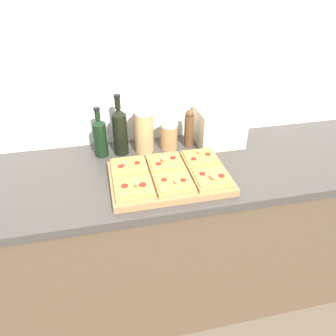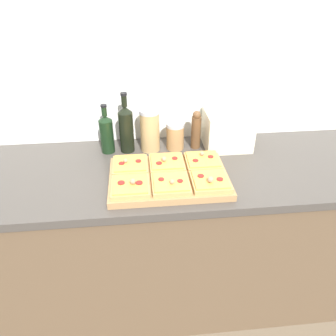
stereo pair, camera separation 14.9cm
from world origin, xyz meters
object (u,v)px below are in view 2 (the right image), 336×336
cutting_board (169,178)px  wine_bottle (126,128)px  olive_oil_bottle (107,133)px  toaster_oven (227,129)px  grain_jar_tall (150,130)px  grain_jar_short (175,136)px  pepper_mill (196,130)px

cutting_board → wine_bottle: (-0.19, 0.31, 0.11)m
cutting_board → wine_bottle: size_ratio=1.69×
olive_oil_bottle → toaster_oven: size_ratio=0.98×
cutting_board → grain_jar_tall: bearing=102.2°
grain_jar_tall → grain_jar_short: bearing=0.0°
cutting_board → toaster_oven: 0.47m
cutting_board → grain_jar_short: size_ratio=3.65×
grain_jar_tall → pepper_mill: 0.24m
cutting_board → grain_jar_short: 0.32m
olive_oil_bottle → wine_bottle: wine_bottle is taller
olive_oil_bottle → grain_jar_short: olive_oil_bottle is taller
grain_jar_short → pepper_mill: pepper_mill is taller
wine_bottle → olive_oil_bottle: bearing=180.0°
wine_bottle → toaster_oven: 0.53m
grain_jar_tall → pepper_mill: bearing=0.0°
pepper_mill → toaster_oven: pepper_mill is taller
pepper_mill → toaster_oven: 0.17m
grain_jar_tall → toaster_oven: 0.41m
olive_oil_bottle → grain_jar_tall: size_ratio=1.15×
wine_bottle → toaster_oven: bearing=-0.2°
pepper_mill → toaster_oven: size_ratio=0.78×
wine_bottle → pepper_mill: 0.36m
olive_oil_bottle → toaster_oven: (0.63, -0.00, -0.01)m
cutting_board → toaster_oven: (0.34, 0.30, 0.08)m
wine_bottle → pepper_mill: (0.36, -0.00, -0.03)m
olive_oil_bottle → toaster_oven: 0.63m
wine_bottle → grain_jar_short: 0.26m
toaster_oven → grain_jar_tall: bearing=179.7°
cutting_board → pepper_mill: (0.18, 0.31, 0.09)m
cutting_board → toaster_oven: toaster_oven is taller
pepper_mill → grain_jar_tall: bearing=180.0°
grain_jar_short → pepper_mill: size_ratio=0.71×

